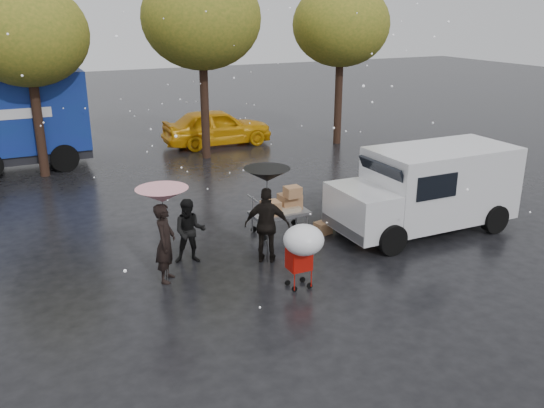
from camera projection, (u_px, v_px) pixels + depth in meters
name	position (u px, v px, depth m)	size (l,w,h in m)	color
ground	(248.00, 267.00, 13.17)	(90.00, 90.00, 0.00)	black
person_pink	(165.00, 243.00, 12.25)	(0.64, 0.42, 1.76)	black
person_middle	(190.00, 231.00, 13.18)	(0.75, 0.58, 1.53)	black
person_black	(267.00, 225.00, 13.20)	(1.05, 0.44, 1.79)	black
umbrella_pink	(162.00, 195.00, 11.91)	(1.10, 1.10, 2.10)	#4C4C4C
umbrella_black	(267.00, 175.00, 12.81)	(1.05, 1.05, 2.25)	#4C4C4C
vendor_cart	(282.00, 206.00, 14.97)	(1.52, 0.80, 1.27)	slate
shopping_cart	(303.00, 243.00, 11.76)	(0.84, 0.84, 1.46)	#BA120A
white_van	(428.00, 188.00, 15.03)	(4.91, 2.18, 2.20)	silver
box_ground_near	(369.00, 234.00, 14.48)	(0.48, 0.39, 0.44)	#976842
box_ground_far	(323.00, 228.00, 15.05)	(0.41, 0.32, 0.32)	#976842
yellow_taxi	(217.00, 127.00, 24.55)	(1.86, 4.62, 1.57)	#E79F0C
tree_row	(120.00, 26.00, 19.89)	(21.60, 4.40, 7.12)	black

